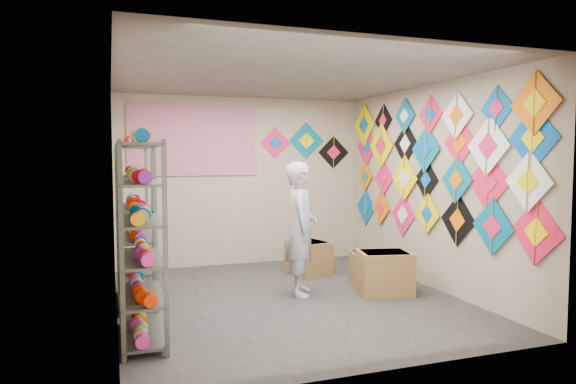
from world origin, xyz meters
name	(u,v)px	position (x,y,z in m)	size (l,w,h in m)	color
ground	(288,299)	(0.00, 0.00, 0.00)	(4.50, 4.50, 0.00)	#2C2926
room_walls	(288,165)	(0.00, 0.00, 1.64)	(4.50, 4.50, 4.50)	tan
shelf_rack_front	(140,241)	(-1.78, -0.85, 0.95)	(0.40, 1.10, 1.90)	#4C5147
shelf_rack_back	(134,224)	(-1.78, 0.45, 0.95)	(0.40, 1.10, 1.90)	#4C5147
string_spools	(137,223)	(-1.78, -0.20, 1.05)	(0.12, 2.36, 0.12)	#EF2D98
kite_wall_display	(430,165)	(1.98, -0.05, 1.64)	(0.06, 4.39, 2.04)	#F41841
back_wall_kites	(307,145)	(1.11, 2.24, 1.94)	(1.59, 0.02, 0.78)	#F1175D
poster	(193,141)	(-0.80, 2.23, 2.00)	(2.00, 0.01, 1.10)	#9D53B4
shopkeeper	(301,229)	(0.22, 0.15, 0.84)	(0.59, 0.72, 1.68)	silver
carton_a	(384,273)	(1.25, -0.15, 0.27)	(0.65, 0.54, 0.54)	brown
carton_b	(369,266)	(1.38, 0.51, 0.20)	(0.50, 0.41, 0.41)	brown
carton_c	(309,258)	(0.73, 1.18, 0.24)	(0.51, 0.56, 0.49)	brown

